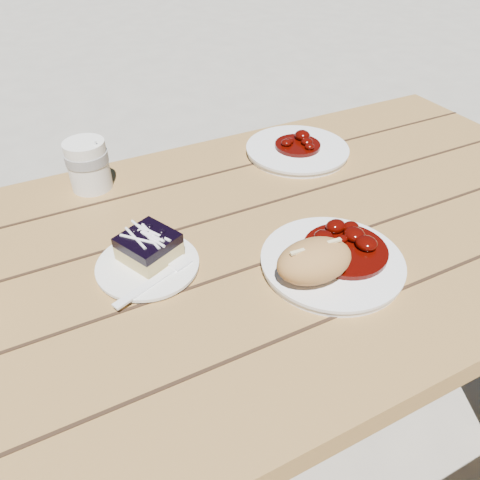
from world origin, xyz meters
name	(u,v)px	position (x,y,z in m)	size (l,w,h in m)	color
ground	(178,475)	(0.00, 0.00, 0.00)	(60.00, 60.00, 0.00)	#9F9A8F
picnic_table	(154,332)	(0.00, 0.00, 0.59)	(2.00, 1.55, 0.75)	brown
main_plate	(332,263)	(0.30, -0.14, 0.76)	(0.24, 0.24, 0.02)	white
goulash_stew	(346,243)	(0.33, -0.14, 0.79)	(0.15, 0.15, 0.04)	#410502
bread_roll	(314,261)	(0.24, -0.16, 0.80)	(0.13, 0.09, 0.07)	#AC7A42
dessert_plate	(148,266)	(0.01, 0.00, 0.76)	(0.17, 0.17, 0.01)	white
blueberry_cake	(149,246)	(0.02, 0.01, 0.78)	(0.11, 0.11, 0.05)	tan
fork_dessert	(146,286)	(-0.01, -0.06, 0.76)	(0.03, 0.16, 0.01)	white
coffee_cup	(88,165)	(-0.01, 0.31, 0.80)	(0.09, 0.09, 0.11)	white
second_plate	(297,150)	(0.47, 0.24, 0.76)	(0.24, 0.24, 0.02)	white
second_stew	(298,139)	(0.47, 0.24, 0.79)	(0.11, 0.11, 0.04)	#410502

